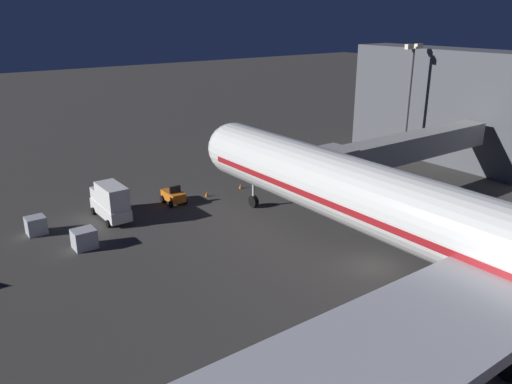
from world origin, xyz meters
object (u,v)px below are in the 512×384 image
(ops_van, at_px, (110,201))
(baggage_container_near_belt, at_px, (36,225))
(traffic_cone_nose_port, at_px, (240,186))
(jet_bridge, at_px, (397,150))
(baggage_container_mid_row, at_px, (84,239))
(pushback_tug, at_px, (174,196))
(apron_floodlight_mast, at_px, (409,94))
(traffic_cone_nose_starboard, at_px, (207,194))

(ops_van, xyz_separation_m, baggage_container_near_belt, (6.71, -0.58, -0.99))
(traffic_cone_nose_port, bearing_deg, jet_bridge, 131.18)
(baggage_container_mid_row, bearing_deg, jet_bridge, 165.89)
(jet_bridge, height_order, pushback_tug, jet_bridge)
(apron_floodlight_mast, relative_size, pushback_tug, 5.38)
(baggage_container_near_belt, relative_size, traffic_cone_nose_starboard, 2.96)
(apron_floodlight_mast, bearing_deg, traffic_cone_nose_starboard, -7.84)
(baggage_container_mid_row, bearing_deg, traffic_cone_nose_starboard, -161.83)
(baggage_container_mid_row, xyz_separation_m, traffic_cone_nose_starboard, (-14.76, -4.84, -0.55))
(baggage_container_near_belt, height_order, baggage_container_mid_row, baggage_container_mid_row)
(traffic_cone_nose_port, bearing_deg, apron_floodlight_mast, 170.71)
(jet_bridge, bearing_deg, pushback_tug, -33.63)
(baggage_container_near_belt, distance_m, traffic_cone_nose_port, 21.64)
(jet_bridge, height_order, traffic_cone_nose_port, jet_bridge)
(jet_bridge, relative_size, pushback_tug, 8.84)
(traffic_cone_nose_starboard, bearing_deg, baggage_container_near_belt, -1.94)
(traffic_cone_nose_port, bearing_deg, baggage_container_near_belt, -1.55)
(jet_bridge, height_order, apron_floodlight_mast, apron_floodlight_mast)
(ops_van, xyz_separation_m, baggage_container_mid_row, (4.24, 4.85, -0.96))
(apron_floodlight_mast, xyz_separation_m, pushback_tug, (31.49, -4.08, -8.08))
(jet_bridge, relative_size, baggage_container_near_belt, 15.08)
(jet_bridge, relative_size, apron_floodlight_mast, 1.64)
(pushback_tug, bearing_deg, baggage_container_near_belt, -1.35)
(apron_floodlight_mast, height_order, baggage_container_near_belt, apron_floodlight_mast)
(ops_van, distance_m, traffic_cone_nose_port, 14.99)
(baggage_container_near_belt, xyz_separation_m, traffic_cone_nose_starboard, (-17.23, 0.58, -0.51))
(traffic_cone_nose_port, distance_m, traffic_cone_nose_starboard, 4.40)
(baggage_container_mid_row, distance_m, traffic_cone_nose_starboard, 15.54)
(ops_van, height_order, baggage_container_near_belt, ops_van)
(apron_floodlight_mast, relative_size, baggage_container_mid_row, 8.16)
(baggage_container_mid_row, distance_m, traffic_cone_nose_port, 19.77)
(jet_bridge, height_order, baggage_container_mid_row, jet_bridge)
(jet_bridge, height_order, ops_van, jet_bridge)
(ops_van, bearing_deg, traffic_cone_nose_starboard, 179.96)
(jet_bridge, relative_size, traffic_cone_nose_port, 44.64)
(pushback_tug, relative_size, traffic_cone_nose_port, 5.05)
(ops_van, distance_m, baggage_container_near_belt, 6.81)
(baggage_container_mid_row, bearing_deg, baggage_container_near_belt, -65.53)
(pushback_tug, bearing_deg, apron_floodlight_mast, 172.62)
(baggage_container_near_belt, bearing_deg, ops_van, 175.09)
(jet_bridge, bearing_deg, traffic_cone_nose_port, -48.82)
(apron_floodlight_mast, bearing_deg, pushback_tug, -7.38)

